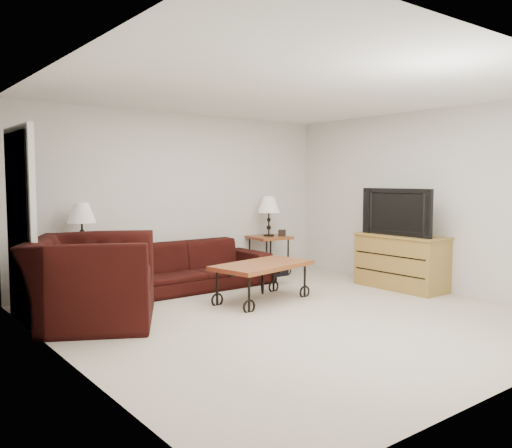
{
  "coord_description": "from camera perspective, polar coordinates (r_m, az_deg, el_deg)",
  "views": [
    {
      "loc": [
        -3.9,
        -4.35,
        1.53
      ],
      "look_at": [
        0.0,
        0.7,
        1.0
      ],
      "focal_mm": 37.09,
      "sensor_mm": 36.0,
      "label": 1
    }
  ],
  "objects": [
    {
      "name": "wall_back",
      "position": [
        7.89,
        -8.03,
        2.67
      ],
      "size": [
        5.0,
        0.02,
        2.5
      ],
      "primitive_type": "cube",
      "color": "silver",
      "rests_on": "ground"
    },
    {
      "name": "side_table_left",
      "position": [
        7.05,
        -18.13,
        -5.43
      ],
      "size": [
        0.59,
        0.59,
        0.63
      ],
      "primitive_type": "cube",
      "rotation": [
        0.0,
        0.0,
        -0.02
      ],
      "color": "brown",
      "rests_on": "ground"
    },
    {
      "name": "lamp_left",
      "position": [
        6.97,
        -18.26,
        -0.37
      ],
      "size": [
        0.36,
        0.36,
        0.63
      ],
      "primitive_type": null,
      "rotation": [
        0.0,
        0.0,
        -0.02
      ],
      "color": "black",
      "rests_on": "side_table_left"
    },
    {
      "name": "photo_frame_right",
      "position": [
        8.46,
        2.82,
        -0.97
      ],
      "size": [
        0.13,
        0.05,
        0.11
      ],
      "primitive_type": "cube",
      "rotation": [
        0.0,
        0.0,
        -0.3
      ],
      "color": "black",
      "rests_on": "side_table_right"
    },
    {
      "name": "lamp_right",
      "position": [
        8.46,
        1.39,
        0.83
      ],
      "size": [
        0.39,
        0.39,
        0.63
      ],
      "primitive_type": null,
      "rotation": [
        0.0,
        0.0,
        -0.09
      ],
      "color": "black",
      "rests_on": "side_table_right"
    },
    {
      "name": "ground",
      "position": [
        6.04,
        4.12,
        -9.94
      ],
      "size": [
        5.0,
        5.0,
        0.0
      ],
      "primitive_type": "plane",
      "color": "beige",
      "rests_on": "ground"
    },
    {
      "name": "sofa",
      "position": [
        7.51,
        -6.9,
        -4.49
      ],
      "size": [
        2.25,
        0.88,
        0.66
      ],
      "primitive_type": "imported",
      "color": "black",
      "rests_on": "ground"
    },
    {
      "name": "ceiling",
      "position": [
        5.92,
        4.27,
        14.16
      ],
      "size": [
        5.0,
        5.0,
        0.0
      ],
      "primitive_type": "plane",
      "color": "white",
      "rests_on": "wall_back"
    },
    {
      "name": "armchair",
      "position": [
        5.96,
        -17.26,
        -5.78
      ],
      "size": [
        1.78,
        1.85,
        0.93
      ],
      "primitive_type": "imported",
      "rotation": [
        0.0,
        0.0,
        1.07
      ],
      "color": "black",
      "rests_on": "ground"
    },
    {
      "name": "wall_right",
      "position": [
        7.75,
        18.11,
        2.44
      ],
      "size": [
        0.02,
        5.0,
        2.5
      ],
      "primitive_type": "cube",
      "color": "silver",
      "rests_on": "ground"
    },
    {
      "name": "side_table_right",
      "position": [
        8.53,
        1.38,
        -3.42
      ],
      "size": [
        0.63,
        0.63,
        0.63
      ],
      "primitive_type": "cube",
      "rotation": [
        0.0,
        0.0,
        -0.09
      ],
      "color": "brown",
      "rests_on": "ground"
    },
    {
      "name": "tv_stand",
      "position": [
        7.75,
        15.36,
        -3.95
      ],
      "size": [
        0.53,
        1.27,
        0.76
      ],
      "primitive_type": "cube",
      "color": "#A27F3C",
      "rests_on": "ground"
    },
    {
      "name": "coffee_table",
      "position": [
        6.73,
        0.7,
        -6.28
      ],
      "size": [
        1.4,
        0.92,
        0.48
      ],
      "primitive_type": "cube",
      "rotation": [
        0.0,
        0.0,
        0.19
      ],
      "color": "brown",
      "rests_on": "ground"
    },
    {
      "name": "wall_left",
      "position": [
        4.58,
        -19.79,
        0.94
      ],
      "size": [
        0.02,
        5.0,
        2.5
      ],
      "primitive_type": "cube",
      "color": "silver",
      "rests_on": "ground"
    },
    {
      "name": "television",
      "position": [
        7.66,
        15.38,
        1.28
      ],
      "size": [
        0.15,
        1.14,
        0.66
      ],
      "primitive_type": "imported",
      "rotation": [
        0.0,
        0.0,
        -1.57
      ],
      "color": "black",
      "rests_on": "tv_stand"
    },
    {
      "name": "throw_pillow",
      "position": [
        5.96,
        -15.75,
        -5.2
      ],
      "size": [
        0.3,
        0.42,
        0.42
      ],
      "primitive_type": "cube",
      "rotation": [
        0.0,
        0.0,
        1.07
      ],
      "color": "#BC4718",
      "rests_on": "armchair"
    },
    {
      "name": "backpack",
      "position": [
        7.88,
        2.02,
        -4.63
      ],
      "size": [
        0.44,
        0.38,
        0.49
      ],
      "primitive_type": "ellipsoid",
      "rotation": [
        0.0,
        0.0,
        0.27
      ],
      "color": "black",
      "rests_on": "ground"
    },
    {
      "name": "doorway",
      "position": [
        6.19,
        -24.18,
        -0.4
      ],
      "size": [
        0.08,
        0.94,
        2.04
      ],
      "primitive_type": "cube",
      "color": "black",
      "rests_on": "ground"
    },
    {
      "name": "photo_frame_left",
      "position": [
        6.81,
        -18.97,
        -2.71
      ],
      "size": [
        0.13,
        0.04,
        0.1
      ],
      "primitive_type": "cube",
      "rotation": [
        0.0,
        0.0,
        0.15
      ],
      "color": "black",
      "rests_on": "side_table_left"
    }
  ]
}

